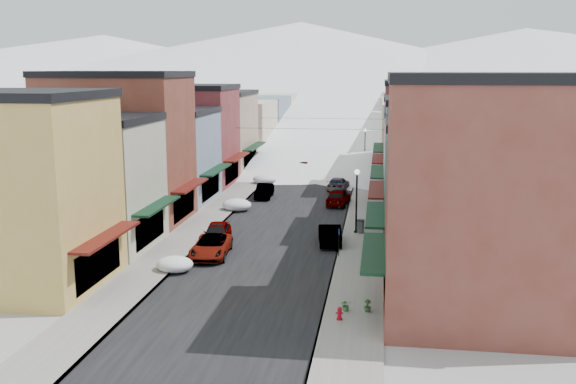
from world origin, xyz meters
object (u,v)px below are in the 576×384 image
(car_silver_sedan, at_px, (217,233))
(fire_hydrant, at_px, (339,314))
(streetlamp_near, at_px, (357,193))
(car_green_sedan, at_px, (330,234))
(car_dark_hatch, at_px, (264,191))
(car_white_suv, at_px, (211,246))
(trash_can, at_px, (361,226))

(car_silver_sedan, distance_m, fire_hydrant, 16.94)
(car_silver_sedan, height_order, streetlamp_near, streetlamp_near)
(car_green_sedan, bearing_deg, fire_hydrant, 89.24)
(car_green_sedan, xyz_separation_m, fire_hydrant, (1.67, -14.83, -0.28))
(car_dark_hatch, bearing_deg, car_white_suv, -91.98)
(trash_can, xyz_separation_m, streetlamp_near, (-0.36, 0.04, 2.61))
(car_white_suv, distance_m, trash_can, 12.40)
(car_silver_sedan, distance_m, car_dark_hatch, 17.15)
(fire_hydrant, bearing_deg, car_white_suv, 132.23)
(car_green_sedan, bearing_deg, car_white_suv, 22.23)
(car_silver_sedan, xyz_separation_m, fire_hydrant, (9.90, -13.75, -0.32))
(car_white_suv, distance_m, fire_hydrant, 14.10)
(car_green_sedan, distance_m, trash_can, 3.69)
(car_white_suv, bearing_deg, trash_can, 31.95)
(car_green_sedan, xyz_separation_m, streetlamp_near, (1.81, 3.03, 2.54))
(car_dark_hatch, distance_m, streetlamp_near, 16.39)
(car_silver_sedan, relative_size, car_green_sedan, 1.02)
(streetlamp_near, bearing_deg, trash_can, -7.04)
(car_white_suv, distance_m, car_silver_sedan, 3.34)
(car_white_suv, height_order, fire_hydrant, car_white_suv)
(car_white_suv, relative_size, car_silver_sedan, 1.13)
(car_silver_sedan, xyz_separation_m, car_green_sedan, (8.22, 1.09, -0.04))
(streetlamp_near, bearing_deg, car_dark_hatch, 126.40)
(car_dark_hatch, height_order, fire_hydrant, car_dark_hatch)
(car_white_suv, bearing_deg, streetlamp_near, 33.12)
(streetlamp_near, bearing_deg, car_silver_sedan, -157.67)
(car_silver_sedan, distance_m, streetlamp_near, 11.13)
(car_dark_hatch, distance_m, trash_can, 16.44)
(trash_can, distance_m, streetlamp_near, 2.63)
(car_green_sedan, relative_size, fire_hydrant, 6.58)
(car_dark_hatch, relative_size, fire_hydrant, 6.16)
(car_white_suv, bearing_deg, car_dark_hatch, 85.39)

